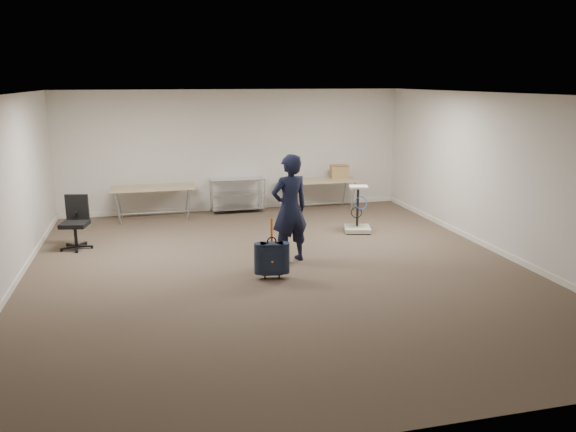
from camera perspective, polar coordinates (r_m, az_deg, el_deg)
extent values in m
plane|color=#46342A|center=(9.20, -1.04, -5.44)|extent=(9.00, 9.00, 0.00)
plane|color=beige|center=(13.22, -5.47, 6.62)|extent=(8.00, 0.00, 8.00)
plane|color=beige|center=(4.71, 11.33, -6.68)|extent=(8.00, 0.00, 8.00)
plane|color=beige|center=(8.87, -27.16, 1.67)|extent=(0.00, 9.00, 9.00)
plane|color=beige|center=(10.47, 20.83, 3.92)|extent=(0.00, 9.00, 9.00)
plane|color=white|center=(8.70, -1.12, 12.27)|extent=(8.00, 8.00, 0.00)
cube|color=silver|center=(13.44, -5.33, 0.89)|extent=(8.00, 0.02, 0.10)
cube|color=silver|center=(9.21, -26.18, -6.55)|extent=(0.02, 9.00, 0.10)
cube|color=silver|center=(10.76, 20.18, -3.17)|extent=(0.02, 9.00, 0.10)
cube|color=#9E8961|center=(12.64, -13.57, 2.81)|extent=(1.80, 0.75, 0.03)
cylinder|color=gray|center=(12.75, -13.43, 0.33)|extent=(1.50, 0.02, 0.02)
cylinder|color=gray|center=(12.44, -16.91, 0.71)|extent=(0.13, 0.04, 0.69)
cylinder|color=gray|center=(12.44, -10.01, 1.10)|extent=(0.13, 0.04, 0.69)
cylinder|color=gray|center=(13.02, -16.80, 1.29)|extent=(0.13, 0.04, 0.69)
cylinder|color=gray|center=(13.03, -10.20, 1.66)|extent=(0.13, 0.04, 0.69)
cube|color=#9E8961|center=(13.21, 3.16, 3.64)|extent=(1.80, 0.75, 0.03)
cylinder|color=gray|center=(13.32, 3.13, 1.25)|extent=(1.50, 0.02, 0.02)
cylinder|color=gray|center=(12.79, 0.31, 1.66)|extent=(0.13, 0.04, 0.69)
cylinder|color=gray|center=(13.24, 6.62, 1.98)|extent=(0.13, 0.04, 0.69)
cylinder|color=gray|center=(13.36, -0.32, 2.18)|extent=(0.13, 0.04, 0.69)
cylinder|color=gray|center=(13.79, 5.76, 2.47)|extent=(0.13, 0.04, 0.69)
cylinder|color=silver|center=(12.79, -7.67, 1.78)|extent=(0.02, 0.02, 0.80)
cylinder|color=silver|center=(12.97, -2.40, 2.06)|extent=(0.02, 0.02, 0.80)
cylinder|color=silver|center=(13.23, -7.89, 2.17)|extent=(0.02, 0.02, 0.80)
cylinder|color=silver|center=(13.41, -2.78, 2.43)|extent=(0.02, 0.02, 0.80)
cube|color=silver|center=(13.15, -5.14, 0.84)|extent=(1.20, 0.45, 0.02)
cube|color=silver|center=(13.08, -5.17, 2.33)|extent=(1.20, 0.45, 0.02)
cube|color=silver|center=(13.02, -5.21, 3.75)|extent=(1.20, 0.45, 0.01)
imported|color=black|center=(9.38, 0.17, 0.76)|extent=(0.76, 0.60, 1.83)
cube|color=#161D32|center=(8.69, -1.65, -4.29)|extent=(0.38, 0.26, 0.48)
cube|color=black|center=(8.79, -1.65, -5.84)|extent=(0.34, 0.19, 0.03)
cylinder|color=black|center=(8.78, -2.36, -6.18)|extent=(0.03, 0.07, 0.06)
cylinder|color=black|center=(8.79, -0.91, -6.14)|extent=(0.03, 0.07, 0.06)
torus|color=black|center=(8.61, -1.66, -2.59)|extent=(0.15, 0.05, 0.15)
cube|color=orange|center=(8.58, -1.68, -1.43)|extent=(0.03, 0.01, 0.37)
cylinder|color=black|center=(10.99, -20.68, -2.90)|extent=(0.59, 0.59, 0.09)
cylinder|color=black|center=(10.94, -20.77, -1.89)|extent=(0.06, 0.06, 0.39)
cube|color=black|center=(10.89, -20.86, -0.79)|extent=(0.53, 0.53, 0.08)
cube|color=black|center=(11.02, -20.64, 0.87)|extent=(0.42, 0.14, 0.47)
cube|color=beige|center=(11.50, 7.04, -1.29)|extent=(0.63, 0.63, 0.08)
cylinder|color=black|center=(11.25, 6.43, -1.83)|extent=(0.06, 0.06, 0.04)
cylinder|color=black|center=(11.44, 7.02, 0.96)|extent=(0.05, 0.05, 0.82)
cube|color=beige|center=(11.31, 7.17, 2.94)|extent=(0.43, 0.39, 0.04)
torus|color=blue|center=(11.31, 7.52, 1.34)|extent=(0.28, 0.17, 0.25)
cube|color=#9A8048|center=(13.43, 5.23, 4.51)|extent=(0.45, 0.36, 0.31)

